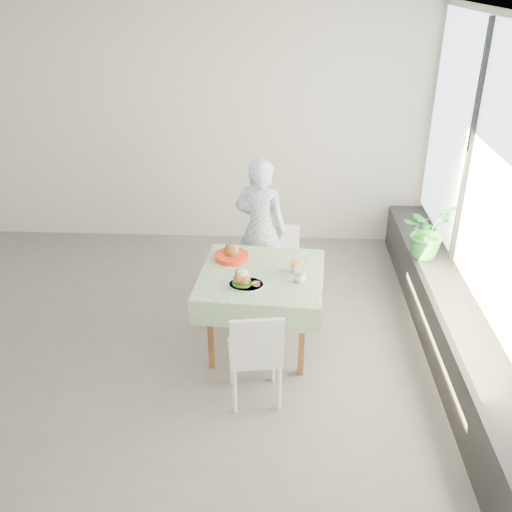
# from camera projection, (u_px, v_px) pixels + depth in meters

# --- Properties ---
(floor) EXTENTS (6.00, 6.00, 0.00)m
(floor) POSITION_uv_depth(u_px,v_px,m) (135.00, 351.00, 5.12)
(floor) COLOR #5C5A57
(floor) RESTS_ON ground
(ceiling) EXTENTS (6.00, 6.00, 0.00)m
(ceiling) POSITION_uv_depth(u_px,v_px,m) (95.00, 14.00, 3.86)
(ceiling) COLOR white
(ceiling) RESTS_ON ground
(wall_back) EXTENTS (6.00, 0.02, 2.80)m
(wall_back) POSITION_uv_depth(u_px,v_px,m) (174.00, 127.00, 6.72)
(wall_back) COLOR beige
(wall_back) RESTS_ON ground
(wall_right) EXTENTS (0.02, 5.00, 2.80)m
(wall_right) POSITION_uv_depth(u_px,v_px,m) (504.00, 214.00, 4.36)
(wall_right) COLOR beige
(wall_right) RESTS_ON ground
(window_pane) EXTENTS (0.01, 4.80, 2.18)m
(window_pane) POSITION_uv_depth(u_px,v_px,m) (507.00, 183.00, 4.25)
(window_pane) COLOR #D1E0F9
(window_pane) RESTS_ON ground
(window_ledge) EXTENTS (0.40, 4.80, 0.50)m
(window_ledge) POSITION_uv_depth(u_px,v_px,m) (454.00, 337.00, 4.89)
(window_ledge) COLOR black
(window_ledge) RESTS_ON ground
(cafe_table) EXTENTS (1.12, 1.12, 0.74)m
(cafe_table) POSITION_uv_depth(u_px,v_px,m) (261.00, 301.00, 5.01)
(cafe_table) COLOR brown
(cafe_table) RESTS_ON ground
(chair_far) EXTENTS (0.38, 0.38, 0.79)m
(chair_far) POSITION_uv_depth(u_px,v_px,m) (280.00, 280.00, 5.79)
(chair_far) COLOR white
(chair_far) RESTS_ON ground
(chair_near) EXTENTS (0.45, 0.45, 0.84)m
(chair_near) POSITION_uv_depth(u_px,v_px,m) (255.00, 371.00, 4.47)
(chair_near) COLOR white
(chair_near) RESTS_ON ground
(diner) EXTENTS (0.62, 0.50, 1.48)m
(diner) POSITION_uv_depth(u_px,v_px,m) (261.00, 229.00, 5.71)
(diner) COLOR #86AFD6
(diner) RESTS_ON ground
(main_dish) EXTENTS (0.29, 0.29, 0.15)m
(main_dish) POSITION_uv_depth(u_px,v_px,m) (244.00, 280.00, 4.67)
(main_dish) COLOR white
(main_dish) RESTS_ON cafe_table
(juice_cup_orange) EXTENTS (0.10, 0.10, 0.28)m
(juice_cup_orange) POSITION_uv_depth(u_px,v_px,m) (296.00, 266.00, 4.87)
(juice_cup_orange) COLOR white
(juice_cup_orange) RESTS_ON cafe_table
(juice_cup_lemonade) EXTENTS (0.10, 0.10, 0.27)m
(juice_cup_lemonade) POSITION_uv_depth(u_px,v_px,m) (300.00, 275.00, 4.72)
(juice_cup_lemonade) COLOR white
(juice_cup_lemonade) RESTS_ON cafe_table
(second_dish) EXTENTS (0.31, 0.31, 0.15)m
(second_dish) POSITION_uv_depth(u_px,v_px,m) (232.00, 255.00, 5.11)
(second_dish) COLOR red
(second_dish) RESTS_ON cafe_table
(potted_plant) EXTENTS (0.64, 0.65, 0.54)m
(potted_plant) POSITION_uv_depth(u_px,v_px,m) (427.00, 231.00, 5.59)
(potted_plant) COLOR #2C8436
(potted_plant) RESTS_ON window_ledge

